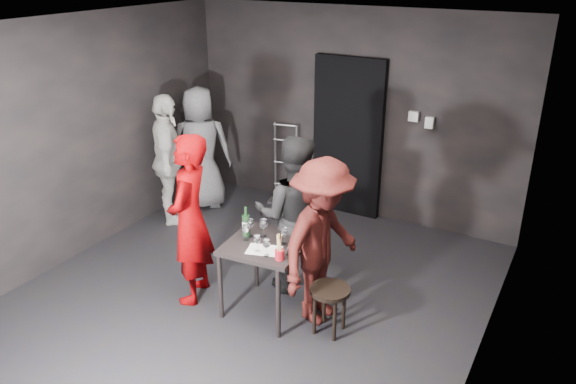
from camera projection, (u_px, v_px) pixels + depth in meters
The scene contains 27 objects.
floor at pixel (248, 297), 5.79m from camera, with size 4.50×5.00×0.02m, color black.
ceiling at pixel (239, 27), 4.73m from camera, with size 4.50×5.00×0.02m, color silver.
wall_back at pixel (351, 114), 7.26m from camera, with size 4.50×0.04×2.70m, color black.
wall_front at pixel (7, 313), 3.25m from camera, with size 4.50×0.04×2.70m, color black.
wall_left at pixel (76, 140), 6.27m from camera, with size 0.04×5.00×2.70m, color black.
wall_right at pixel (493, 229), 4.25m from camera, with size 0.04×5.00×2.70m, color black.
doorway at pixel (348, 138), 7.33m from camera, with size 0.95×0.10×2.10m, color black.
wallbox_upper at pixel (414, 116), 6.80m from camera, with size 0.12×0.06×0.12m, color #B7B7B2.
wallbox_lower at pixel (430, 122), 6.73m from camera, with size 0.10×0.06×0.14m, color #B7B7B2.
hand_truck at pixel (285, 187), 7.98m from camera, with size 0.38×0.33×1.13m.
tasting_table at pixel (266, 252), 5.34m from camera, with size 0.72×0.72×0.75m.
stool at pixel (330, 296), 5.12m from camera, with size 0.38×0.38×0.47m.
server_red at pixel (189, 207), 5.43m from camera, with size 0.74×0.48×2.02m, color #870003.
woman_black at pixel (293, 206), 5.63m from camera, with size 0.90×0.50×1.86m, color black.
man_maroon at pixel (322, 235), 5.15m from camera, with size 1.14×0.53×1.77m, color #471512.
bystander_cream at pixel (167, 152), 7.07m from camera, with size 1.13×0.54×1.93m, color silver.
bystander_grey at pixel (200, 141), 7.54m from camera, with size 0.93×0.50×1.89m, color slate.
tasting_mat at pixel (264, 250), 5.17m from camera, with size 0.31×0.21×0.00m, color white.
wine_glass_a at pixel (246, 232), 5.32m from camera, with size 0.07×0.07×0.18m, color white, non-canonical shape.
wine_glass_b at pixel (250, 227), 5.38m from camera, with size 0.08×0.08×0.20m, color white, non-canonical shape.
wine_glass_c at pixel (263, 227), 5.38m from camera, with size 0.08×0.08×0.20m, color white, non-canonical shape.
wine_glass_d at pixel (257, 243), 5.11m from camera, with size 0.07×0.07×0.18m, color white, non-canonical shape.
wine_glass_e at pixel (267, 247), 5.04m from camera, with size 0.07×0.07×0.18m, color white, non-canonical shape.
wine_glass_f at pixel (284, 235), 5.25m from camera, with size 0.07×0.07×0.18m, color white, non-canonical shape.
wine_bottle at pixel (246, 225), 5.39m from camera, with size 0.07×0.07×0.30m.
breadstick_cup at pixel (280, 248), 4.97m from camera, with size 0.08×0.08×0.26m.
reserved_card at pixel (292, 248), 5.10m from camera, with size 0.07×0.12×0.09m, color white, non-canonical shape.
Camera 1 is at (2.75, -4.07, 3.27)m, focal length 35.00 mm.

